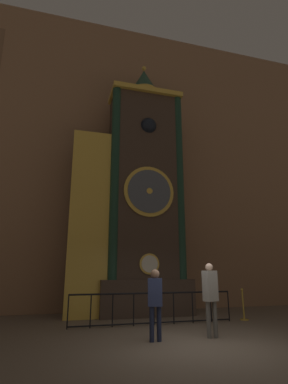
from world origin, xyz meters
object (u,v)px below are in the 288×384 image
stanchion_post (244,310)px  clock_tower (133,198)px  visitor_far (210,292)px  visitor_near (155,297)px

stanchion_post → clock_tower: bearing=148.7°
visitor_far → stanchion_post: size_ratio=1.77×
clock_tower → stanchion_post: (3.35, -2.03, -4.09)m
visitor_near → stanchion_post: 4.37m
stanchion_post → visitor_far: bearing=-137.3°
clock_tower → visitor_near: bearing=-95.6°
clock_tower → visitor_far: (1.06, -4.15, -3.35)m
clock_tower → stanchion_post: clock_tower is taller
clock_tower → stanchion_post: bearing=-31.3°
visitor_far → stanchion_post: (2.29, 2.12, -0.74)m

